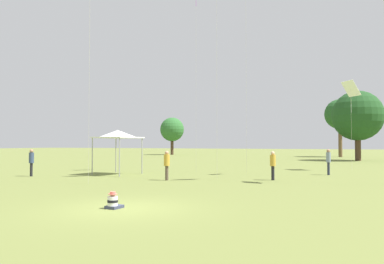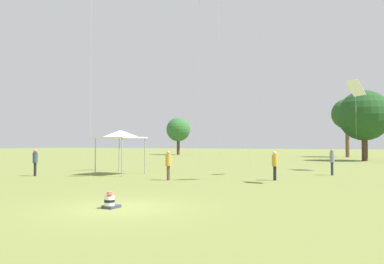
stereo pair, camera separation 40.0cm
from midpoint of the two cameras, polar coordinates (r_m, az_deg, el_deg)
The scene contains 11 objects.
ground_plane at distance 13.21m, azimuth -11.31°, elevation -11.35°, with size 300.00×300.00×0.00m, color olive.
seated_toddler at distance 13.22m, azimuth -12.79°, elevation -10.33°, with size 0.47×0.57×0.58m.
person_standing_2 at distance 23.13m, azimuth 11.73°, elevation -4.62°, with size 0.47×0.47×1.74m.
person_standing_3 at distance 28.01m, azimuth 19.69°, elevation -3.93°, with size 0.38×0.38×1.82m.
person_standing_4 at distance 27.65m, azimuth -23.66°, elevation -3.91°, with size 0.46×0.46×1.83m.
person_standing_5 at distance 22.66m, azimuth -4.37°, elevation -4.67°, with size 0.41×0.41×1.78m.
canopy_tent at distance 27.33m, azimuth -11.67°, elevation -0.36°, with size 3.01×3.01×3.18m.
kite_4 at distance 33.50m, azimuth 22.74°, elevation 6.00°, with size 1.56×1.66×7.36m.
distant_tree_0 at distance 53.17m, azimuth 23.71°, elevation 2.26°, with size 6.50×6.50×9.11m.
distant_tree_1 at distance 75.12m, azimuth -3.20°, elevation 0.37°, with size 4.78×4.78×7.47m.
distant_tree_2 at distance 66.95m, azimuth 21.46°, elevation 2.49°, with size 5.00×5.00×9.64m.
Camera 1 is at (7.32, -10.73, 2.20)m, focal length 35.00 mm.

